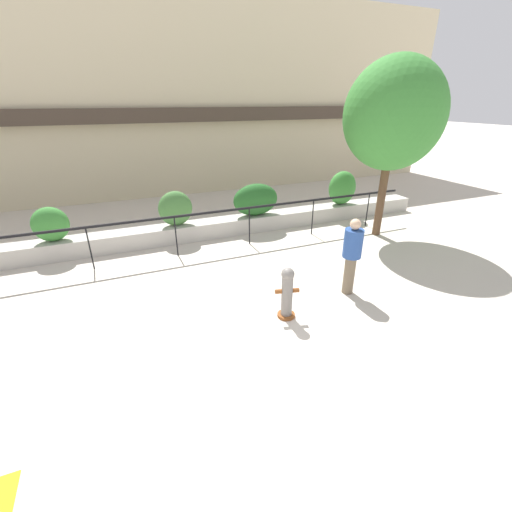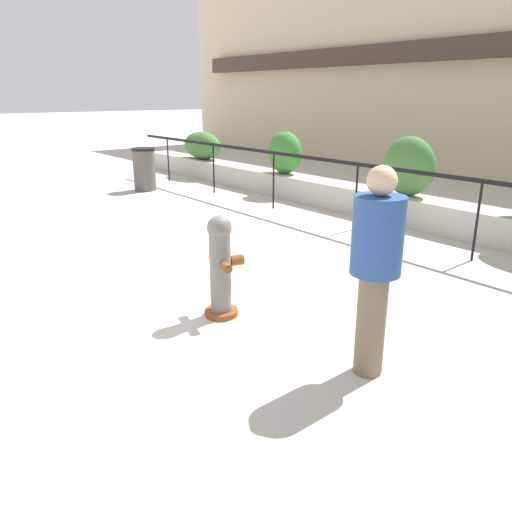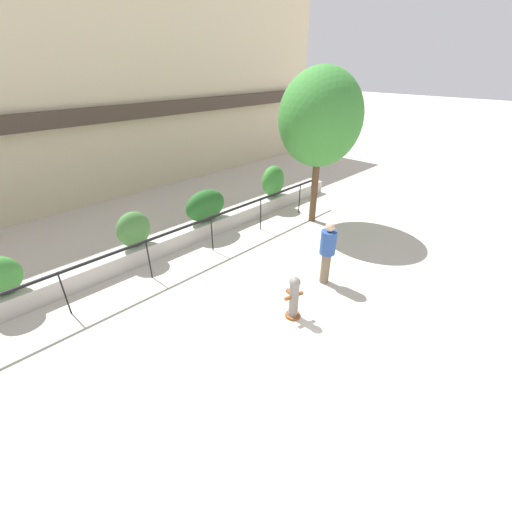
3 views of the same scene
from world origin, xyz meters
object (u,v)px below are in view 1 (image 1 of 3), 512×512
Objects in this scene: hedge_bush_1 at (50,224)px; pedestrian at (352,252)px; fire_hydrant at (287,292)px; hedge_bush_2 at (175,208)px; hedge_bush_4 at (342,188)px; hedge_bush_3 at (256,200)px; street_tree at (394,115)px.

pedestrian is (6.18, -4.57, 0.02)m from hedge_bush_1.
hedge_bush_2 is at bearing 103.90° from fire_hydrant.
hedge_bush_1 is 0.79× the size of hedge_bush_4.
hedge_bush_3 is at bearing 180.00° from hedge_bush_4.
pedestrian is at bearing -123.28° from hedge_bush_4.
pedestrian is (-3.00, -4.57, -0.10)m from hedge_bush_4.
pedestrian is at bearing -85.84° from hedge_bush_3.
hedge_bush_1 is 0.62× the size of hedge_bush_3.
hedge_bush_1 is at bearing 180.00° from hedge_bush_4.
street_tree is at bearing -88.08° from hedge_bush_4.
hedge_bush_2 is at bearing 162.28° from street_tree.
street_tree is (3.39, -1.91, 2.53)m from hedge_bush_3.
street_tree is 4.79m from pedestrian.
fire_hydrant is (-4.69, -4.87, -0.54)m from hedge_bush_4.
pedestrian is at bearing 10.33° from fire_hydrant.
hedge_bush_3 is (2.57, 0.00, -0.00)m from hedge_bush_2.
hedge_bush_2 reaches higher than fire_hydrant.
hedge_bush_1 is 5.84m from hedge_bush_3.
hedge_bush_2 is 0.88× the size of hedge_bush_4.
pedestrian reaches higher than hedge_bush_2.
hedge_bush_3 reaches higher than fire_hydrant.
fire_hydrant is at bearing -133.91° from hedge_bush_4.
fire_hydrant is at bearing -105.64° from hedge_bush_3.
pedestrian reaches higher than hedge_bush_3.
hedge_bush_1 is 3.27m from hedge_bush_2.
hedge_bush_3 is 4.64m from street_tree.
hedge_bush_3 is 5.08m from fire_hydrant.
hedge_bush_3 is at bearing 0.00° from hedge_bush_1.
hedge_bush_4 is 6.79m from fire_hydrant.
hedge_bush_1 is at bearing 132.57° from fire_hydrant.
hedge_bush_4 is 3.11m from street_tree.
hedge_bush_2 is 0.96× the size of fire_hydrant.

